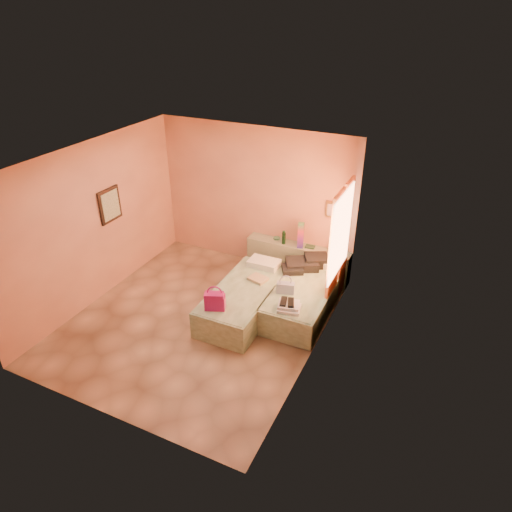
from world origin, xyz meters
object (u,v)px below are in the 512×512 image
(magenta_handbag, at_px, (215,301))
(bed_left, at_px, (245,300))
(towel_stack, at_px, (289,307))
(water_bottle, at_px, (284,238))
(headboard_ledge, at_px, (298,260))
(green_book, at_px, (310,247))
(flower_vase, at_px, (333,246))
(bed_right, at_px, (304,297))
(blue_handbag, at_px, (285,288))

(magenta_handbag, bearing_deg, bed_left, 56.06)
(towel_stack, bearing_deg, water_bottle, 115.08)
(headboard_ledge, xyz_separation_m, towel_stack, (0.54, -1.82, 0.23))
(green_book, xyz_separation_m, magenta_handbag, (-0.76, -2.30, -0.02))
(headboard_ledge, relative_size, water_bottle, 7.80)
(green_book, xyz_separation_m, towel_stack, (0.31, -1.83, -0.11))
(flower_vase, distance_m, towel_stack, 1.85)
(bed_right, distance_m, water_bottle, 1.38)
(bed_right, distance_m, towel_stack, 0.82)
(magenta_handbag, xyz_separation_m, towel_stack, (1.07, 0.47, -0.10))
(bed_left, relative_size, green_book, 11.29)
(water_bottle, bearing_deg, headboard_ledge, 11.96)
(water_bottle, xyz_separation_m, magenta_handbag, (-0.25, -2.22, -0.13))
(bed_left, distance_m, blue_handbag, 0.78)
(towel_stack, bearing_deg, headboard_ledge, 106.59)
(bed_left, bearing_deg, blue_handbag, 12.91)
(bed_right, distance_m, magenta_handbag, 1.67)
(water_bottle, distance_m, blue_handbag, 1.47)
(headboard_ledge, xyz_separation_m, blue_handbag, (0.30, -1.40, 0.27))
(green_book, relative_size, blue_handbag, 0.61)
(headboard_ledge, bearing_deg, towel_stack, -73.41)
(magenta_handbag, height_order, towel_stack, magenta_handbag)
(water_bottle, distance_m, green_book, 0.53)
(magenta_handbag, relative_size, blue_handbag, 1.08)
(bed_left, distance_m, flower_vase, 1.96)
(bed_right, bearing_deg, blue_handbag, -123.00)
(towel_stack, bearing_deg, green_book, 99.62)
(flower_vase, bearing_deg, blue_handbag, -104.35)
(water_bottle, bearing_deg, green_book, 8.05)
(headboard_ledge, height_order, water_bottle, water_bottle)
(green_book, height_order, blue_handbag, blue_handbag)
(bed_right, bearing_deg, magenta_handbag, -131.06)
(bed_right, xyz_separation_m, blue_handbag, (-0.22, -0.35, 0.34))
(headboard_ledge, bearing_deg, magenta_handbag, -103.02)
(bed_right, distance_m, green_book, 1.18)
(water_bottle, relative_size, towel_stack, 0.75)
(headboard_ledge, distance_m, blue_handbag, 1.46)
(headboard_ledge, bearing_deg, flower_vase, 1.71)
(green_book, height_order, flower_vase, flower_vase)
(blue_handbag, bearing_deg, magenta_handbag, -149.13)
(bed_left, relative_size, blue_handbag, 6.85)
(headboard_ledge, height_order, green_book, green_book)
(bed_right, relative_size, blue_handbag, 6.85)
(bed_left, xyz_separation_m, magenta_handbag, (-0.15, -0.72, 0.40))
(bed_right, bearing_deg, bed_left, -150.96)
(bed_right, distance_m, flower_vase, 1.20)
(bed_left, relative_size, magenta_handbag, 6.32)
(water_bottle, distance_m, magenta_handbag, 2.24)
(bed_left, xyz_separation_m, water_bottle, (0.09, 1.50, 0.53))
(towel_stack, bearing_deg, blue_handbag, 119.65)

